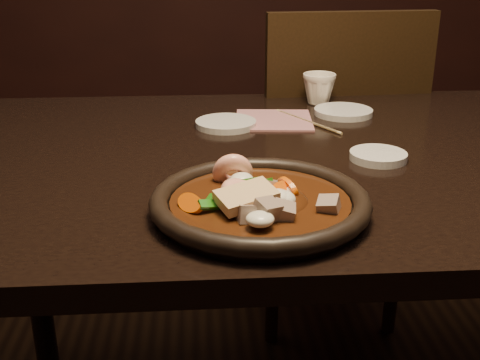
{
  "coord_description": "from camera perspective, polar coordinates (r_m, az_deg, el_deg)",
  "views": [
    {
      "loc": [
        -0.28,
        -1.05,
        1.11
      ],
      "look_at": [
        -0.22,
        -0.27,
        0.8
      ],
      "focal_mm": 45.0,
      "sensor_mm": 36.0,
      "label": 1
    }
  ],
  "objects": [
    {
      "name": "stirfry",
      "position": [
        0.85,
        1.75,
        -1.8
      ],
      "size": [
        0.24,
        0.21,
        0.07
      ],
      "color": "black",
      "rests_on": "plate"
    },
    {
      "name": "soy_dish",
      "position": [
        1.1,
        12.97,
        2.23
      ],
      "size": [
        0.1,
        0.1,
        0.01
      ],
      "primitive_type": "cylinder",
      "color": "silver",
      "rests_on": "table"
    },
    {
      "name": "saucer_right",
      "position": [
        1.38,
        9.77,
        6.39
      ],
      "size": [
        0.13,
        0.13,
        0.01
      ],
      "primitive_type": "cylinder",
      "color": "silver",
      "rests_on": "table"
    },
    {
      "name": "plate",
      "position": [
        0.86,
        1.91,
        -2.21
      ],
      "size": [
        0.32,
        0.32,
        0.03
      ],
      "color": "black",
      "rests_on": "table"
    },
    {
      "name": "napkin",
      "position": [
        1.31,
        3.22,
        5.69
      ],
      "size": [
        0.18,
        0.18,
        0.0
      ],
      "primitive_type": "cube",
      "rotation": [
        0.0,
        0.0,
        -0.09
      ],
      "color": "#A7666A",
      "rests_on": "table"
    },
    {
      "name": "table",
      "position": [
        1.17,
        9.99,
        -0.66
      ],
      "size": [
        1.6,
        0.9,
        0.75
      ],
      "color": "black",
      "rests_on": "floor"
    },
    {
      "name": "chopsticks",
      "position": [
        1.3,
        6.41,
        5.54
      ],
      "size": [
        0.11,
        0.19,
        0.01
      ],
      "rotation": [
        0.0,
        0.0,
        0.52
      ],
      "color": "tan",
      "rests_on": "table"
    },
    {
      "name": "saucer_left",
      "position": [
        1.27,
        -1.35,
        5.37
      ],
      "size": [
        0.13,
        0.13,
        0.01
      ],
      "primitive_type": "cylinder",
      "color": "silver",
      "rests_on": "table"
    },
    {
      "name": "chair",
      "position": [
        1.76,
        8.53,
        1.72
      ],
      "size": [
        0.48,
        0.48,
        0.96
      ],
      "rotation": [
        0.0,
        0.0,
        3.2
      ],
      "color": "black",
      "rests_on": "floor"
    },
    {
      "name": "tea_cup",
      "position": [
        1.46,
        7.49,
        8.67
      ],
      "size": [
        0.09,
        0.09,
        0.08
      ],
      "primitive_type": "imported",
      "rotation": [
        0.0,
        0.0,
        -0.21
      ],
      "color": "#F0E3CF",
      "rests_on": "table"
    }
  ]
}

